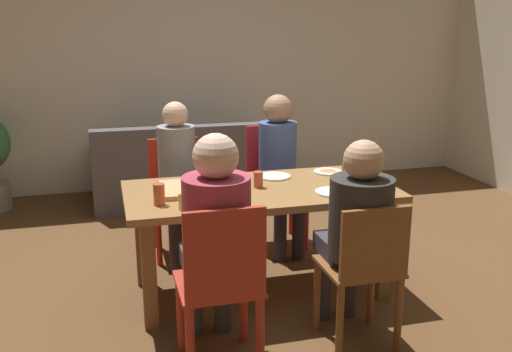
{
  "coord_description": "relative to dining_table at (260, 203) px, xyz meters",
  "views": [
    {
      "loc": [
        -0.95,
        -3.46,
        1.78
      ],
      "look_at": [
        0.0,
        0.1,
        0.78
      ],
      "focal_mm": 40.42,
      "sensor_mm": 36.0,
      "label": 1
    }
  ],
  "objects": [
    {
      "name": "person_0",
      "position": [
        -0.44,
        0.71,
        0.07
      ],
      "size": [
        0.28,
        0.53,
        1.2
      ],
      "color": "#35303B",
      "rests_on": "ground"
    },
    {
      "name": "person_1",
      "position": [
        0.36,
        -0.71,
        0.08
      ],
      "size": [
        0.35,
        0.52,
        1.17
      ],
      "color": "#37333A",
      "rests_on": "ground"
    },
    {
      "name": "dining_table",
      "position": [
        0.0,
        0.0,
        0.0
      ],
      "size": [
        1.74,
        0.84,
        0.72
      ],
      "color": "olive",
      "rests_on": "ground"
    },
    {
      "name": "drinking_glass_3",
      "position": [
        -0.01,
        0.02,
        0.16
      ],
      "size": [
        0.06,
        0.06,
        0.1
      ],
      "primitive_type": "cylinder",
      "color": "#BD4A32",
      "rests_on": "dining_table"
    },
    {
      "name": "chair_0",
      "position": [
        -0.44,
        0.88,
        -0.14
      ],
      "size": [
        0.41,
        0.45,
        0.88
      ],
      "color": "red",
      "rests_on": "ground"
    },
    {
      "name": "drinking_glass_2",
      "position": [
        0.58,
        -0.04,
        0.17
      ],
      "size": [
        0.06,
        0.06,
        0.14
      ],
      "primitive_type": "cylinder",
      "color": "#B04C27",
      "rests_on": "dining_table"
    },
    {
      "name": "plate_0",
      "position": [
        0.42,
        -0.22,
        0.11
      ],
      "size": [
        0.23,
        0.23,
        0.01
      ],
      "color": "white",
      "rests_on": "dining_table"
    },
    {
      "name": "chair_1",
      "position": [
        0.36,
        -0.84,
        -0.14
      ],
      "size": [
        0.4,
        0.39,
        0.86
      ],
      "color": "brown",
      "rests_on": "ground"
    },
    {
      "name": "back_wall",
      "position": [
        0.0,
        2.78,
        0.77
      ],
      "size": [
        6.43,
        0.12,
        2.79
      ],
      "primitive_type": "cube",
      "color": "silver",
      "rests_on": "ground"
    },
    {
      "name": "plate_1",
      "position": [
        0.17,
        0.23,
        0.11
      ],
      "size": [
        0.23,
        0.23,
        0.01
      ],
      "color": "white",
      "rests_on": "dining_table"
    },
    {
      "name": "person_2",
      "position": [
        0.36,
        0.71,
        0.1
      ],
      "size": [
        0.3,
        0.53,
        1.22
      ],
      "color": "#302C3D",
      "rests_on": "ground"
    },
    {
      "name": "pizza_box_0",
      "position": [
        -0.43,
        0.06,
        0.12
      ],
      "size": [
        0.39,
        0.39,
        0.03
      ],
      "color": "tan",
      "rests_on": "dining_table"
    },
    {
      "name": "drinking_glass_1",
      "position": [
        -0.53,
        -0.31,
        0.15
      ],
      "size": [
        0.07,
        0.07,
        0.1
      ],
      "primitive_type": "cylinder",
      "color": "#DEC35C",
      "rests_on": "dining_table"
    },
    {
      "name": "drinking_glass_0",
      "position": [
        -0.67,
        -0.18,
        0.17
      ],
      "size": [
        0.07,
        0.07,
        0.13
      ],
      "primitive_type": "cylinder",
      "color": "#B9512D",
      "rests_on": "dining_table"
    },
    {
      "name": "plate_2",
      "position": [
        0.58,
        0.26,
        0.11
      ],
      "size": [
        0.21,
        0.21,
        0.03
      ],
      "color": "white",
      "rests_on": "dining_table"
    },
    {
      "name": "chair_3",
      "position": [
        -0.44,
        -0.86,
        -0.13
      ],
      "size": [
        0.42,
        0.42,
        0.93
      ],
      "color": "#AC3122",
      "rests_on": "ground"
    },
    {
      "name": "chair_2",
      "position": [
        0.36,
        0.87,
        -0.1
      ],
      "size": [
        0.43,
        0.43,
        0.95
      ],
      "color": "red",
      "rests_on": "ground"
    },
    {
      "name": "ground_plane",
      "position": [
        0.0,
        0.0,
        -0.62
      ],
      "size": [
        20.0,
        20.0,
        0.0
      ],
      "primitive_type": "plane",
      "color": "brown"
    },
    {
      "name": "person_3",
      "position": [
        -0.44,
        -0.72,
        0.12
      ],
      "size": [
        0.35,
        0.55,
        1.25
      ],
      "color": "#3B3F3B",
      "rests_on": "ground"
    },
    {
      "name": "couch",
      "position": [
        -0.18,
        2.15,
        -0.33
      ],
      "size": [
        1.83,
        0.86,
        0.82
      ],
      "color": "#4E4C4E",
      "rests_on": "ground"
    }
  ]
}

